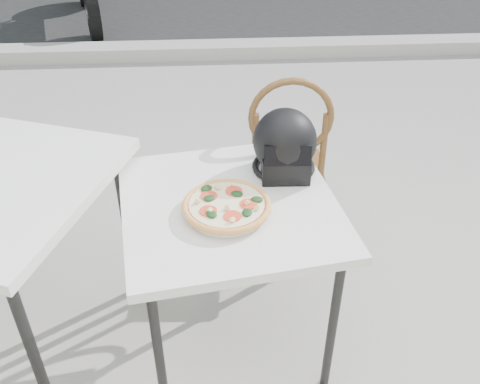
{
  "coord_description": "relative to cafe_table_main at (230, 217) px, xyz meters",
  "views": [
    {
      "loc": [
        -0.21,
        -1.85,
        1.88
      ],
      "look_at": [
        -0.11,
        -0.31,
        0.78
      ],
      "focal_mm": 40.0,
      "sensor_mm": 36.0,
      "label": 1
    }
  ],
  "objects": [
    {
      "name": "ground",
      "position": [
        0.15,
        0.3,
        -0.67
      ],
      "size": [
        80.0,
        80.0,
        0.0
      ],
      "primitive_type": "plane",
      "color": "#9C9993",
      "rests_on": "ground"
    },
    {
      "name": "curb",
      "position": [
        0.15,
        3.3,
        -0.61
      ],
      "size": [
        30.0,
        0.25,
        0.12
      ],
      "primitive_type": "cube",
      "color": "#A09D96",
      "rests_on": "ground"
    },
    {
      "name": "cafe_table_main",
      "position": [
        0.0,
        0.0,
        0.0
      ],
      "size": [
        0.88,
        0.88,
        0.73
      ],
      "rotation": [
        0.0,
        0.0,
        0.16
      ],
      "color": "silver",
      "rests_on": "ground"
    },
    {
      "name": "plate",
      "position": [
        -0.01,
        -0.06,
        0.07
      ],
      "size": [
        0.32,
        0.32,
        0.02
      ],
      "rotation": [
        0.0,
        0.0,
        0.09
      ],
      "color": "white",
      "rests_on": "cafe_table_main"
    },
    {
      "name": "pizza",
      "position": [
        -0.01,
        -0.06,
        0.1
      ],
      "size": [
        0.39,
        0.39,
        0.04
      ],
      "rotation": [
        0.0,
        0.0,
        -0.3
      ],
      "color": "#E5A053",
      "rests_on": "plate"
    },
    {
      "name": "helmet",
      "position": [
        0.22,
        0.2,
        0.18
      ],
      "size": [
        0.26,
        0.27,
        0.25
      ],
      "rotation": [
        0.0,
        0.0,
        -0.03
      ],
      "color": "black",
      "rests_on": "cafe_table_main"
    },
    {
      "name": "cafe_chair_main",
      "position": [
        0.3,
        0.58,
        -0.11
      ],
      "size": [
        0.4,
        0.4,
        0.99
      ],
      "rotation": [
        0.0,
        0.0,
        3.08
      ],
      "color": "brown",
      "rests_on": "ground"
    }
  ]
}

